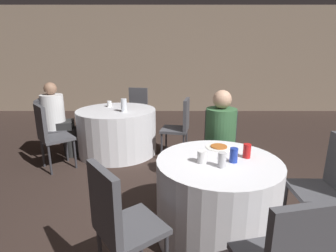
# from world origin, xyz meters

# --- Properties ---
(ground_plane) EXTENTS (16.00, 16.00, 0.00)m
(ground_plane) POSITION_xyz_m (0.00, 0.00, 0.00)
(ground_plane) COLOR #332621
(wall_back) EXTENTS (16.00, 0.06, 2.80)m
(wall_back) POSITION_xyz_m (0.00, 5.22, 1.40)
(wall_back) COLOR gray
(wall_back) RESTS_ON ground_plane
(table_near) EXTENTS (1.05, 1.05, 0.72)m
(table_near) POSITION_xyz_m (0.18, -0.10, 0.36)
(table_near) COLOR silver
(table_near) RESTS_ON ground_plane
(table_far) EXTENTS (1.26, 1.26, 0.72)m
(table_far) POSITION_xyz_m (-1.08, 1.95, 0.36)
(table_far) COLOR silver
(table_far) RESTS_ON ground_plane
(chair_near_southwest) EXTENTS (0.56, 0.56, 0.93)m
(chair_near_southwest) POSITION_xyz_m (-0.57, -0.67, 0.56)
(chair_near_southwest) COLOR #47474C
(chair_near_southwest) RESTS_ON ground_plane
(chair_near_east) EXTENTS (0.41, 0.41, 0.93)m
(chair_near_east) POSITION_xyz_m (1.12, -0.13, 0.56)
(chair_near_east) COLOR #47474C
(chair_near_east) RESTS_ON ground_plane
(chair_near_north) EXTENTS (0.47, 0.48, 0.93)m
(chair_near_north) POSITION_xyz_m (0.37, 0.82, 0.56)
(chair_near_north) COLOR #47474C
(chair_near_north) RESTS_ON ground_plane
(chair_far_southwest) EXTENTS (0.56, 0.56, 0.93)m
(chair_far_southwest) POSITION_xyz_m (-1.88, 1.28, 0.56)
(chair_far_southwest) COLOR #47474C
(chair_far_southwest) RESTS_ON ground_plane
(chair_far_west) EXTENTS (0.47, 0.47, 0.93)m
(chair_far_west) POSITION_xyz_m (-2.10, 1.75, 0.56)
(chair_far_west) COLOR #47474C
(chair_far_west) RESTS_ON ground_plane
(chair_far_east) EXTENTS (0.47, 0.47, 0.93)m
(chair_far_east) POSITION_xyz_m (-0.06, 1.75, 0.56)
(chair_far_east) COLOR #47474C
(chair_far_east) RESTS_ON ground_plane
(chair_far_north) EXTENTS (0.47, 0.48, 0.93)m
(chair_far_north) POSITION_xyz_m (-0.86, 2.97, 0.56)
(chair_far_north) COLOR #47474C
(chair_far_north) RESTS_ON ground_plane
(person_green_jacket) EXTENTS (0.39, 0.51, 1.20)m
(person_green_jacket) POSITION_xyz_m (0.34, 0.66, 0.62)
(person_green_jacket) COLOR #33384C
(person_green_jacket) RESTS_ON ground_plane
(person_white_shirt) EXTENTS (0.50, 0.37, 1.18)m
(person_white_shirt) POSITION_xyz_m (-1.94, 1.78, 0.60)
(person_white_shirt) COLOR #282828
(person_white_shirt) RESTS_ON ground_plane
(pizza_plate_near) EXTENTS (0.24, 0.24, 0.02)m
(pizza_plate_near) POSITION_xyz_m (0.23, 0.21, 0.73)
(pizza_plate_near) COLOR white
(pizza_plate_near) RESTS_ON table_near
(soda_can_silver) EXTENTS (0.07, 0.07, 0.12)m
(soda_can_silver) POSITION_xyz_m (0.17, -0.24, 0.79)
(soda_can_silver) COLOR silver
(soda_can_silver) RESTS_ON table_near
(soda_can_blue) EXTENTS (0.07, 0.07, 0.12)m
(soda_can_blue) POSITION_xyz_m (0.29, -0.14, 0.79)
(soda_can_blue) COLOR #1E38A5
(soda_can_blue) RESTS_ON table_near
(soda_can_red) EXTENTS (0.07, 0.07, 0.12)m
(soda_can_red) POSITION_xyz_m (0.43, -0.04, 0.79)
(soda_can_red) COLOR red
(soda_can_red) RESTS_ON table_near
(cup_near) EXTENTS (0.08, 0.08, 0.10)m
(cup_near) POSITION_xyz_m (0.03, -0.15, 0.78)
(cup_near) COLOR white
(cup_near) RESTS_ON table_near
(bottle_far) EXTENTS (0.09, 0.09, 0.20)m
(bottle_far) POSITION_xyz_m (-0.93, 1.80, 0.83)
(bottle_far) COLOR silver
(bottle_far) RESTS_ON table_far
(cup_far) EXTENTS (0.07, 0.07, 0.10)m
(cup_far) POSITION_xyz_m (-1.24, 2.19, 0.77)
(cup_far) COLOR white
(cup_far) RESTS_ON table_far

